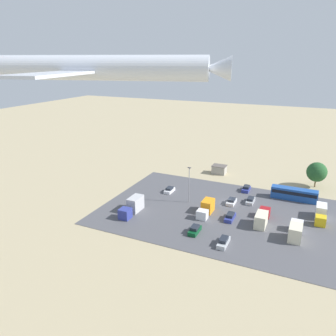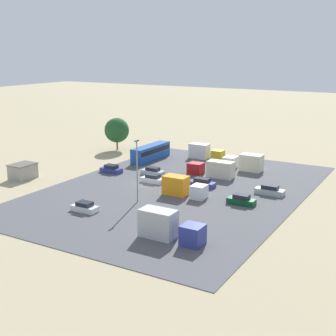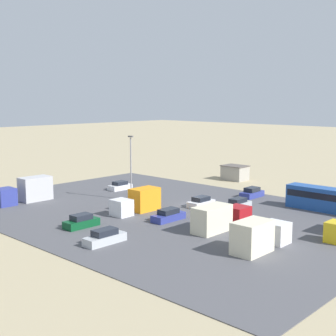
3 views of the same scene
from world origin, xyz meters
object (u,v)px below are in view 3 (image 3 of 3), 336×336
(parked_car_0, at_px, (252,193))
(parked_car_2, at_px, (81,222))
(bus, at_px, (330,199))
(parked_car_1, at_px, (168,216))
(parked_car_4, at_px, (105,237))
(parked_truck_0, at_px, (27,191))
(parked_car_3, at_px, (120,186))
(parked_car_6, at_px, (201,202))
(parked_car_5, at_px, (238,204))
(parked_truck_4, at_px, (259,236))
(parked_truck_3, at_px, (138,202))
(parked_truck_1, at_px, (219,218))
(shed_building, at_px, (235,173))

(parked_car_0, relative_size, parked_car_2, 1.00)
(bus, xyz_separation_m, parked_car_1, (12.59, 18.34, -1.08))
(parked_car_4, xyz_separation_m, parked_truck_0, (24.28, -5.01, 0.98))
(parked_car_3, height_order, parked_car_6, parked_car_6)
(parked_car_1, distance_m, parked_car_3, 21.89)
(bus, relative_size, parked_car_4, 2.49)
(parked_car_5, height_order, parked_car_6, parked_car_6)
(parked_truck_0, bearing_deg, parked_car_4, 168.33)
(parked_car_0, distance_m, parked_car_2, 28.98)
(parked_truck_4, bearing_deg, parked_car_5, 131.53)
(parked_car_1, distance_m, parked_truck_0, 23.61)
(parked_car_3, xyz_separation_m, parked_truck_4, (-34.44, 11.38, 0.89))
(parked_car_0, bearing_deg, parked_car_6, -99.01)
(bus, xyz_separation_m, parked_car_6, (14.50, 9.61, -1.10))
(parked_truck_4, bearing_deg, parked_truck_0, -173.46)
(parked_truck_3, relative_size, parked_truck_4, 0.94)
(bus, relative_size, parked_car_2, 2.77)
(parked_car_6, bearing_deg, parked_truck_4, -33.53)
(parked_car_2, height_order, parked_truck_1, parked_truck_1)
(parked_car_0, relative_size, parked_truck_4, 0.55)
(bus, distance_m, parked_truck_4, 20.62)
(parked_truck_1, height_order, parked_truck_3, parked_truck_3)
(parked_car_5, bearing_deg, shed_building, 126.28)
(shed_building, distance_m, parked_car_0, 16.18)
(parked_car_4, xyz_separation_m, parked_car_5, (-0.86, -22.97, -0.06))
(parked_car_1, height_order, parked_truck_0, parked_truck_0)
(parked_car_2, bearing_deg, parked_car_6, 79.01)
(parked_truck_0, relative_size, parked_truck_3, 1.17)
(parked_car_1, relative_size, parked_car_6, 1.12)
(parked_car_1, xyz_separation_m, parked_car_5, (-2.46, -11.51, -0.04))
(parked_truck_0, bearing_deg, parked_car_0, -131.20)
(parked_car_0, bearing_deg, parked_car_4, -86.56)
(parked_car_0, height_order, parked_truck_0, parked_truck_0)
(parked_car_6, xyz_separation_m, parked_truck_4, (-16.48, 10.92, 0.87))
(parked_truck_4, bearing_deg, parked_car_3, 161.71)
(parked_car_3, relative_size, parked_truck_1, 0.45)
(shed_building, distance_m, parked_truck_0, 38.74)
(parked_car_6, bearing_deg, bus, 33.53)
(parked_car_0, xyz_separation_m, parked_car_6, (1.66, 10.44, -0.04))
(parked_car_3, bearing_deg, parked_car_4, 136.08)
(bus, distance_m, parked_truck_0, 43.12)
(parked_car_2, distance_m, parked_car_5, 22.28)
(parked_car_0, bearing_deg, parked_truck_3, -107.41)
(parked_truck_0, bearing_deg, parked_car_6, -143.84)
(parked_car_4, bearing_deg, parked_truck_3, 122.63)
(bus, height_order, parked_car_0, bus)
(parked_car_6, bearing_deg, parked_truck_0, -143.84)
(bus, height_order, parked_car_1, bus)
(parked_car_3, xyz_separation_m, parked_truck_0, (2.82, 15.65, 1.05))
(parked_car_4, relative_size, parked_truck_0, 0.56)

